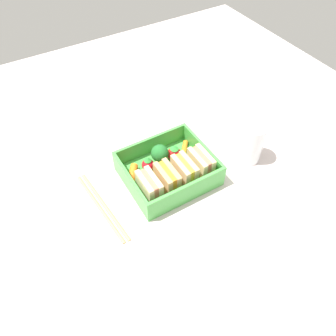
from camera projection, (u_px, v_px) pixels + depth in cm
name	position (u px, v px, depth cm)	size (l,w,h in cm)	color
ground_plane	(168.00, 180.00, 67.20)	(120.00, 120.00, 2.00)	beige
bento_tray	(168.00, 175.00, 65.99)	(17.01, 14.74, 1.20)	green
bento_rim	(168.00, 166.00, 64.06)	(17.01, 14.74, 3.90)	green
sandwich_left	(201.00, 163.00, 63.95)	(2.86, 5.82, 4.89)	#D9C588
sandwich_center_left	(184.00, 171.00, 62.68)	(2.86, 5.82, 4.89)	#DBB981
sandwich_center	(167.00, 179.00, 61.41)	(2.86, 5.82, 4.89)	tan
sandwich_center_right	(149.00, 187.00, 60.14)	(2.86, 5.82, 4.89)	beige
carrot_stick_far_left	(185.00, 148.00, 69.28)	(1.10, 1.10, 4.03)	orange
strawberry_left	(174.00, 154.00, 66.86)	(2.93, 2.93, 3.53)	red
broccoli_floret	(158.00, 154.00, 65.25)	(3.56, 3.56, 4.57)	#8FD05E
strawberry_far_left	(148.00, 164.00, 65.17)	(2.53, 2.53, 3.13)	red
carrot_stick_left	(133.00, 174.00, 64.40)	(1.50, 1.50, 4.46)	orange
chopstick_pair	(102.00, 207.00, 61.23)	(3.30, 18.28, 0.70)	tan
drinking_glass	(251.00, 143.00, 66.61)	(5.05, 5.05, 8.87)	white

